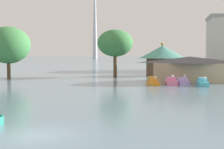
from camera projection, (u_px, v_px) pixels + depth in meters
ground_plane at (36, 136)px, 18.54m from camera, size 2000.00×2000.00×0.00m
pedal_boat_orange at (153, 82)px, 49.52m from camera, size 2.28×3.28×1.46m
pedal_boat_pink at (171, 82)px, 49.24m from camera, size 1.94×2.68×1.64m
pedal_boat_lavender at (183, 82)px, 50.43m from camera, size 2.18×3.07×1.62m
pedal_boat_cyan at (203, 83)px, 47.84m from camera, size 1.59×2.95×1.51m
boathouse at (190, 69)px, 55.50m from camera, size 13.25×7.75×4.32m
green_roof_pavilion at (162, 58)px, 71.38m from camera, size 10.16×10.16×7.34m
shoreline_tree_tall_left at (8, 45)px, 61.13m from camera, size 8.29×8.29×9.96m
shoreline_tree_mid at (115, 43)px, 67.67m from camera, size 7.46×7.46×9.90m
distant_broadcast_tower at (95, 0)px, 376.76m from camera, size 10.18×10.18×149.30m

